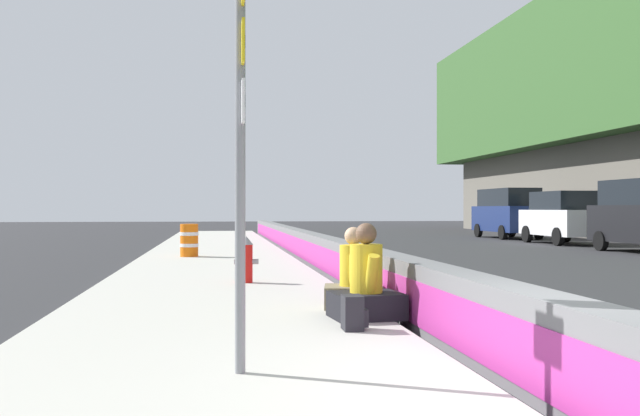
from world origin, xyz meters
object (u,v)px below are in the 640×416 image
(seated_person_middle, at_px, (353,282))
(construction_barrel, at_px, (189,240))
(parked_car_far, at_px, (508,212))
(seated_person_foreground, at_px, (366,288))
(parked_car_midline, at_px, (562,217))
(route_sign_post, at_px, (241,128))
(fire_hydrant, at_px, (246,259))
(backpack, at_px, (353,313))

(seated_person_middle, height_order, construction_barrel, seated_person_middle)
(parked_car_far, bearing_deg, seated_person_foreground, 153.71)
(parked_car_midline, bearing_deg, construction_barrel, 117.33)
(construction_barrel, bearing_deg, parked_car_far, -48.11)
(route_sign_post, height_order, parked_car_far, route_sign_post)
(fire_hydrant, bearing_deg, seated_person_foreground, -163.85)
(backpack, distance_m, parked_car_midline, 25.02)
(seated_person_middle, bearing_deg, backpack, 169.11)
(fire_hydrant, xyz_separation_m, seated_person_middle, (-3.63, -1.37, -0.09))
(seated_person_foreground, bearing_deg, parked_car_midline, -32.54)
(route_sign_post, xyz_separation_m, parked_car_midline, (23.17, -14.66, -1.05))
(route_sign_post, bearing_deg, parked_car_far, -26.74)
(parked_car_midline, bearing_deg, seated_person_foreground, 147.46)
(route_sign_post, height_order, backpack, route_sign_post)
(fire_hydrant, bearing_deg, parked_car_midline, -42.35)
(fire_hydrant, bearing_deg, parked_car_far, -33.48)
(backpack, bearing_deg, fire_hydrant, 10.44)
(construction_barrel, distance_m, parked_car_far, 21.08)
(seated_person_foreground, relative_size, construction_barrel, 1.28)
(route_sign_post, bearing_deg, construction_barrel, 3.79)
(fire_hydrant, bearing_deg, backpack, -169.56)
(seated_person_foreground, bearing_deg, fire_hydrant, 16.15)
(fire_hydrant, distance_m, construction_barrel, 7.73)
(seated_person_middle, distance_m, backpack, 1.90)
(fire_hydrant, bearing_deg, route_sign_post, 177.33)
(backpack, xyz_separation_m, construction_barrel, (13.09, 2.36, 0.28))
(construction_barrel, bearing_deg, parked_car_midline, -62.67)
(parked_car_midline, bearing_deg, parked_car_far, -0.25)
(backpack, height_order, construction_barrel, construction_barrel)
(seated_person_foreground, height_order, seated_person_middle, seated_person_foreground)
(backpack, bearing_deg, parked_car_midline, -32.12)
(seated_person_foreground, bearing_deg, route_sign_post, 149.28)
(backpack, relative_size, parked_car_far, 0.08)
(construction_barrel, distance_m, parked_car_midline, 17.63)
(construction_barrel, relative_size, parked_car_far, 0.19)
(fire_hydrant, xyz_separation_m, parked_car_midline, (15.70, -14.31, 0.60))
(construction_barrel, xyz_separation_m, parked_car_far, (14.07, -15.68, 0.73))
(seated_person_foreground, distance_m, backpack, 0.93)
(construction_barrel, xyz_separation_m, parked_car_midline, (8.09, -15.66, 0.56))
(seated_person_foreground, bearing_deg, backpack, 158.87)
(route_sign_post, bearing_deg, fire_hydrant, -2.67)
(route_sign_post, height_order, seated_person_middle, route_sign_post)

